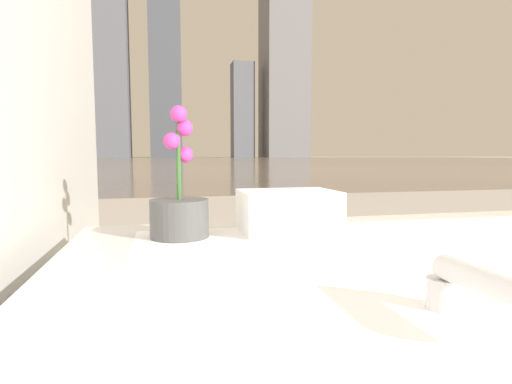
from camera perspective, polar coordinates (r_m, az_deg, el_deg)
bathtub at (r=1.05m, az=30.08°, el=-22.66°), size 1.79×1.30×0.54m
faucet_near at (r=0.61m, az=28.73°, el=-11.85°), size 0.04×0.19×0.08m
potted_orchid at (r=1.10m, az=-10.87°, el=-2.26°), size 0.16×0.16×0.35m
towel_stack at (r=1.17m, az=4.56°, el=-2.73°), size 0.27×0.20×0.12m
harbor_water at (r=62.28m, az=-12.57°, el=4.50°), size 180.00×110.00×0.01m
skyline_tower_1 at (r=123.21m, az=-28.90°, el=9.93°), size 11.83×6.82×24.14m
skyline_tower_2 at (r=121.82m, az=-20.24°, el=17.21°), size 10.01×11.13×53.05m
skyline_tower_3 at (r=123.48m, az=-13.02°, el=21.89°), size 8.67×9.71×72.51m
skyline_tower_4 at (r=121.28m, az=-1.95°, el=11.53°), size 6.28×6.02×27.78m
skyline_tower_5 at (r=126.44m, az=4.01°, el=17.25°), size 12.75×13.34×53.84m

